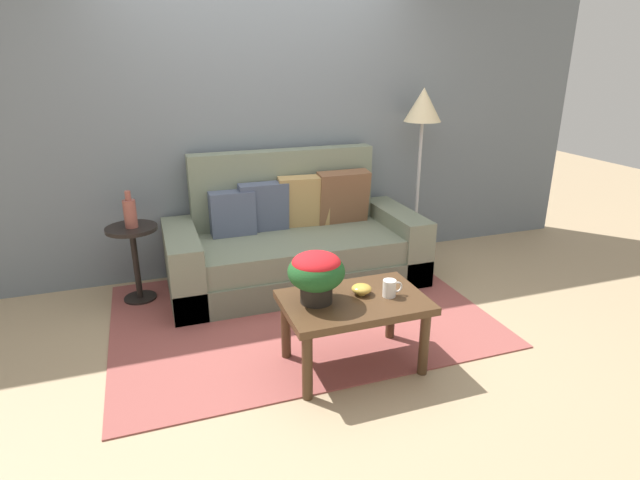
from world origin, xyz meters
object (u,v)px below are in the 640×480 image
couch (294,245)px  snack_bowl (362,289)px  potted_plant (316,272)px  coffee_mug (390,288)px  side_table (134,250)px  floor_lamp (422,120)px  coffee_table (354,310)px  table_vase (130,213)px

couch → snack_bowl: 1.33m
potted_plant → coffee_mug: potted_plant is taller
side_table → floor_lamp: floor_lamp is taller
coffee_mug → snack_bowl: (-0.15, 0.08, -0.02)m
potted_plant → snack_bowl: (0.29, 0.00, -0.16)m
couch → coffee_table: bearing=-91.2°
floor_lamp → potted_plant: size_ratio=4.68×
floor_lamp → table_vase: 2.57m
potted_plant → coffee_mug: size_ratio=2.62×
floor_lamp → potted_plant: (-1.50, -1.48, -0.64)m
couch → coffee_mug: bearing=-82.4°
coffee_mug → snack_bowl: coffee_mug is taller
coffee_table → snack_bowl: bearing=32.1°
snack_bowl → floor_lamp: bearing=50.7°
side_table → couch: bearing=-1.9°
snack_bowl → table_vase: bearing=134.0°
side_table → snack_bowl: bearing=-46.2°
coffee_table → coffee_mug: coffee_mug is taller
coffee_table → snack_bowl: (0.06, 0.04, 0.11)m
table_vase → side_table: bearing=110.8°
floor_lamp → snack_bowl: (-1.20, -1.47, -0.79)m
coffee_mug → table_vase: size_ratio=0.45×
coffee_table → snack_bowl: snack_bowl is taller
floor_lamp → side_table: bearing=-177.5°
snack_bowl → table_vase: table_vase is taller
coffee_mug → table_vase: 2.05m
couch → table_vase: couch is taller
coffee_table → potted_plant: bearing=170.4°
side_table → table_vase: size_ratio=2.17×
coffee_table → potted_plant: potted_plant is taller
coffee_table → floor_lamp: bearing=50.0°
side_table → coffee_mug: size_ratio=4.78×
coffee_table → snack_bowl: size_ratio=6.93×
side_table → table_vase: (0.01, -0.02, 0.31)m
side_table → floor_lamp: 2.66m
coffee_table → snack_bowl: 0.13m
coffee_table → table_vase: table_vase is taller
coffee_table → side_table: bearing=131.5°
couch → table_vase: (-1.26, 0.03, 0.40)m
side_table → coffee_mug: 2.05m
floor_lamp → snack_bowl: bearing=-129.3°
side_table → coffee_mug: bearing=-44.7°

